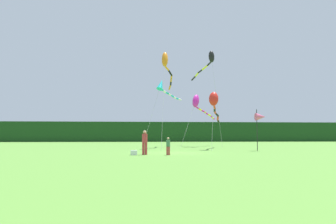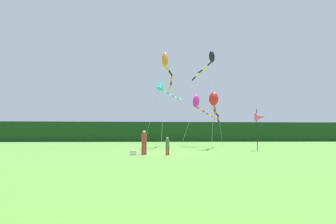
{
  "view_description": "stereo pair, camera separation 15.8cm",
  "coord_description": "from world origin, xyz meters",
  "px_view_note": "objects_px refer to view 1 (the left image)",
  "views": [
    {
      "loc": [
        -2.2,
        -23.01,
        1.31
      ],
      "look_at": [
        0.0,
        6.0,
        3.64
      ],
      "focal_mm": 31.9,
      "sensor_mm": 36.0,
      "label": 1
    },
    {
      "loc": [
        -2.04,
        -23.02,
        1.31
      ],
      "look_at": [
        0.0,
        6.0,
        3.64
      ],
      "focal_mm": 31.9,
      "sensor_mm": 36.0,
      "label": 2
    }
  ],
  "objects_px": {
    "kite_cyan": "(163,87)",
    "kite_magenta": "(198,103)",
    "person_adult": "(145,141)",
    "cooler_box": "(134,153)",
    "banner_flag_pole": "(260,117)",
    "kite_orange": "(166,65)",
    "kite_black": "(209,60)",
    "kite_red": "(214,102)",
    "person_child": "(168,145)"
  },
  "relations": [
    {
      "from": "cooler_box",
      "to": "person_child",
      "type": "bearing_deg",
      "value": -3.78
    },
    {
      "from": "cooler_box",
      "to": "kite_red",
      "type": "xyz_separation_m",
      "value": [
        7.49,
        7.97,
        4.45
      ]
    },
    {
      "from": "kite_magenta",
      "to": "kite_red",
      "type": "bearing_deg",
      "value": -87.13
    },
    {
      "from": "kite_cyan",
      "to": "kite_red",
      "type": "distance_m",
      "value": 7.58
    },
    {
      "from": "person_adult",
      "to": "kite_magenta",
      "type": "xyz_separation_m",
      "value": [
        6.39,
        15.0,
        4.38
      ]
    },
    {
      "from": "person_child",
      "to": "cooler_box",
      "type": "xyz_separation_m",
      "value": [
        -2.34,
        0.15,
        -0.52
      ]
    },
    {
      "from": "kite_orange",
      "to": "kite_black",
      "type": "height_order",
      "value": "kite_black"
    },
    {
      "from": "person_adult",
      "to": "kite_magenta",
      "type": "bearing_deg",
      "value": 66.92
    },
    {
      "from": "kite_black",
      "to": "kite_red",
      "type": "xyz_separation_m",
      "value": [
        -1.34,
        -8.31,
        -6.34
      ]
    },
    {
      "from": "kite_magenta",
      "to": "kite_orange",
      "type": "bearing_deg",
      "value": -136.82
    },
    {
      "from": "person_adult",
      "to": "kite_black",
      "type": "relative_size",
      "value": 0.14
    },
    {
      "from": "cooler_box",
      "to": "kite_cyan",
      "type": "bearing_deg",
      "value": 78.34
    },
    {
      "from": "kite_orange",
      "to": "cooler_box",
      "type": "bearing_deg",
      "value": -104.75
    },
    {
      "from": "cooler_box",
      "to": "kite_magenta",
      "type": "relative_size",
      "value": 0.06
    },
    {
      "from": "kite_cyan",
      "to": "kite_black",
      "type": "bearing_deg",
      "value": 25.39
    },
    {
      "from": "person_adult",
      "to": "kite_cyan",
      "type": "height_order",
      "value": "kite_cyan"
    },
    {
      "from": "kite_cyan",
      "to": "kite_orange",
      "type": "xyz_separation_m",
      "value": [
        0.24,
        -2.01,
        2.11
      ]
    },
    {
      "from": "person_adult",
      "to": "kite_magenta",
      "type": "distance_m",
      "value": 16.88
    },
    {
      "from": "person_child",
      "to": "banner_flag_pole",
      "type": "distance_m",
      "value": 10.37
    },
    {
      "from": "kite_cyan",
      "to": "kite_magenta",
      "type": "bearing_deg",
      "value": 23.13
    },
    {
      "from": "banner_flag_pole",
      "to": "kite_orange",
      "type": "xyz_separation_m",
      "value": [
        -7.97,
        6.29,
        6.12
      ]
    },
    {
      "from": "kite_black",
      "to": "kite_magenta",
      "type": "xyz_separation_m",
      "value": [
        -1.7,
        -1.01,
        -5.62
      ]
    },
    {
      "from": "person_child",
      "to": "kite_cyan",
      "type": "distance_m",
      "value": 14.96
    },
    {
      "from": "banner_flag_pole",
      "to": "kite_cyan",
      "type": "relative_size",
      "value": 0.46
    },
    {
      "from": "kite_cyan",
      "to": "cooler_box",
      "type": "bearing_deg",
      "value": -101.66
    },
    {
      "from": "kite_magenta",
      "to": "banner_flag_pole",
      "type": "bearing_deg",
      "value": -69.24
    },
    {
      "from": "person_adult",
      "to": "cooler_box",
      "type": "xyz_separation_m",
      "value": [
        -0.73,
        -0.27,
        -0.78
      ]
    },
    {
      "from": "kite_cyan",
      "to": "kite_magenta",
      "type": "xyz_separation_m",
      "value": [
        4.35,
        1.86,
        -1.65
      ]
    },
    {
      "from": "person_adult",
      "to": "kite_cyan",
      "type": "xyz_separation_m",
      "value": [
        2.04,
        13.14,
        6.03
      ]
    },
    {
      "from": "person_adult",
      "to": "kite_cyan",
      "type": "relative_size",
      "value": 0.21
    },
    {
      "from": "kite_red",
      "to": "kite_magenta",
      "type": "xyz_separation_m",
      "value": [
        -0.37,
        7.29,
        0.72
      ]
    },
    {
      "from": "kite_red",
      "to": "person_child",
      "type": "bearing_deg",
      "value": -122.36
    },
    {
      "from": "person_child",
      "to": "kite_black",
      "type": "xyz_separation_m",
      "value": [
        6.49,
        16.43,
        10.27
      ]
    },
    {
      "from": "cooler_box",
      "to": "kite_black",
      "type": "bearing_deg",
      "value": 61.55
    },
    {
      "from": "person_adult",
      "to": "person_child",
      "type": "height_order",
      "value": "person_adult"
    },
    {
      "from": "cooler_box",
      "to": "kite_magenta",
      "type": "height_order",
      "value": "kite_magenta"
    },
    {
      "from": "banner_flag_pole",
      "to": "kite_magenta",
      "type": "xyz_separation_m",
      "value": [
        -3.85,
        10.16,
        2.36
      ]
    },
    {
      "from": "kite_cyan",
      "to": "banner_flag_pole",
      "type": "bearing_deg",
      "value": -45.32
    },
    {
      "from": "kite_black",
      "to": "banner_flag_pole",
      "type": "bearing_deg",
      "value": -79.11
    },
    {
      "from": "person_adult",
      "to": "cooler_box",
      "type": "bearing_deg",
      "value": -159.93
    },
    {
      "from": "kite_orange",
      "to": "kite_magenta",
      "type": "relative_size",
      "value": 1.52
    },
    {
      "from": "person_child",
      "to": "cooler_box",
      "type": "distance_m",
      "value": 2.4
    },
    {
      "from": "cooler_box",
      "to": "kite_red",
      "type": "bearing_deg",
      "value": 46.81
    },
    {
      "from": "banner_flag_pole",
      "to": "kite_magenta",
      "type": "relative_size",
      "value": 0.5
    },
    {
      "from": "person_child",
      "to": "kite_cyan",
      "type": "bearing_deg",
      "value": 88.18
    },
    {
      "from": "person_adult",
      "to": "cooler_box",
      "type": "distance_m",
      "value": 1.1
    },
    {
      "from": "kite_red",
      "to": "person_adult",
      "type": "bearing_deg",
      "value": -131.24
    },
    {
      "from": "banner_flag_pole",
      "to": "person_adult",
      "type": "bearing_deg",
      "value": -154.71
    },
    {
      "from": "person_adult",
      "to": "kite_red",
      "type": "height_order",
      "value": "kite_red"
    },
    {
      "from": "kite_orange",
      "to": "kite_black",
      "type": "bearing_deg",
      "value": 39.97
    }
  ]
}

